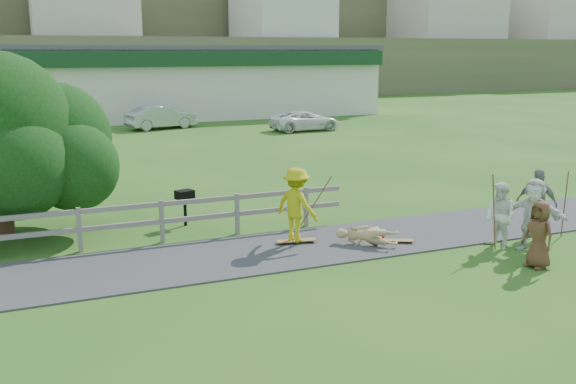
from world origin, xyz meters
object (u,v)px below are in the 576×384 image
at_px(spectator_a, 500,216).
at_px(car_silver, 161,117).
at_px(spectator_b, 536,203).
at_px(spectator_d, 533,215).
at_px(car_white, 305,121).
at_px(spectator_c, 539,235).
at_px(bbq, 185,208).
at_px(skater_rider, 296,209).
at_px(skater_fallen, 366,236).

relative_size(spectator_a, car_silver, 0.38).
height_order(spectator_b, spectator_d, spectator_b).
xyz_separation_m(spectator_d, car_white, (4.64, 23.78, -0.30)).
xyz_separation_m(spectator_c, bbq, (-6.44, 6.51, -0.26)).
xyz_separation_m(skater_rider, spectator_b, (6.03, -1.77, -0.03)).
xyz_separation_m(spectator_c, spectator_d, (0.78, 1.02, 0.13)).
distance_m(spectator_a, spectator_c, 1.50).
xyz_separation_m(spectator_b, bbq, (-8.17, 4.61, -0.40)).
distance_m(skater_fallen, spectator_a, 3.30).
bearing_deg(car_white, spectator_d, 165.38).
bearing_deg(spectator_a, skater_fallen, -120.45).
relative_size(skater_fallen, spectator_d, 0.85).
bearing_deg(spectator_d, spectator_a, -158.47).
bearing_deg(skater_rider, skater_fallen, -146.77).
bearing_deg(skater_rider, spectator_b, -134.62).
relative_size(skater_rider, spectator_c, 1.22).
height_order(skater_fallen, spectator_a, spectator_a).
height_order(skater_rider, spectator_a, skater_rider).
xyz_separation_m(skater_rider, spectator_a, (4.49, -2.19, -0.11)).
height_order(skater_rider, spectator_d, skater_rider).
xyz_separation_m(skater_rider, car_silver, (1.91, 25.41, -0.22)).
distance_m(skater_fallen, spectator_c, 4.00).
relative_size(skater_rider, bbq, 1.86).
relative_size(spectator_b, spectator_d, 1.01).
relative_size(skater_fallen, spectator_b, 0.84).
bearing_deg(spectator_c, skater_rider, -137.60).
distance_m(spectator_b, car_white, 23.19).
xyz_separation_m(spectator_d, car_silver, (-3.18, 28.07, -0.18)).
height_order(car_silver, car_white, car_silver).
xyz_separation_m(spectator_a, spectator_b, (1.53, 0.42, 0.08)).
xyz_separation_m(car_silver, bbq, (-4.05, -22.57, -0.21)).
bearing_deg(spectator_c, bbq, -142.38).
bearing_deg(spectator_a, skater_rider, -121.83).
xyz_separation_m(skater_fallen, car_white, (8.19, 21.96, 0.32)).
relative_size(spectator_c, bbq, 1.53).
relative_size(spectator_a, spectator_b, 0.91).
xyz_separation_m(spectator_a, spectator_c, (-0.19, -1.49, -0.05)).
bearing_deg(skater_rider, spectator_a, -144.20).
distance_m(skater_rider, spectator_d, 5.74).
xyz_separation_m(spectator_c, car_silver, (-2.40, 29.09, -0.05)).
height_order(skater_rider, skater_fallen, skater_rider).
relative_size(skater_rider, skater_fallen, 1.23).
bearing_deg(spectator_a, car_white, 161.48).
height_order(spectator_d, car_white, spectator_d).
distance_m(spectator_c, spectator_d, 1.29).
xyz_separation_m(spectator_a, car_white, (5.23, 23.31, -0.22)).
height_order(spectator_c, car_silver, spectator_c).
relative_size(skater_fallen, car_silver, 0.35).
distance_m(spectator_a, spectator_b, 1.59).
xyz_separation_m(skater_fallen, spectator_a, (2.96, -1.35, 0.54)).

